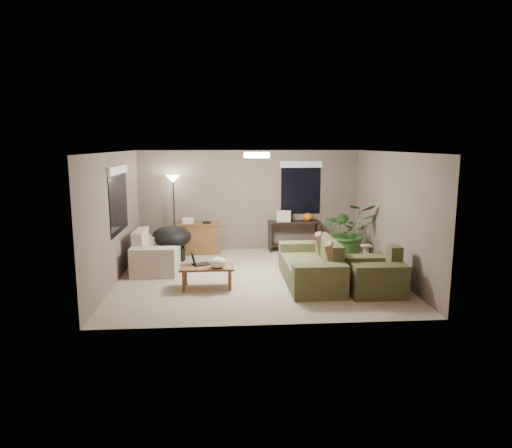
{
  "coord_description": "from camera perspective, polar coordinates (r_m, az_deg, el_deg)",
  "views": [
    {
      "loc": [
        -0.67,
        -8.88,
        2.65
      ],
      "look_at": [
        0.0,
        0.2,
        1.05
      ],
      "focal_mm": 32.0,
      "sensor_mm": 36.0,
      "label": 1
    }
  ],
  "objects": [
    {
      "name": "main_sofa",
      "position": [
        8.92,
        7.03,
        -5.42
      ],
      "size": [
        0.95,
        2.2,
        0.85
      ],
      "color": "brown",
      "rests_on": "ground"
    },
    {
      "name": "papasan_chair",
      "position": [
        10.64,
        -10.5,
        -2.05
      ],
      "size": [
        1.19,
        1.19,
        0.8
      ],
      "color": "black",
      "rests_on": "ground"
    },
    {
      "name": "loveseat",
      "position": [
        10.03,
        -12.45,
        -3.84
      ],
      "size": [
        0.9,
        1.6,
        0.85
      ],
      "color": "beige",
      "rests_on": "ground"
    },
    {
      "name": "houseplant",
      "position": [
        10.7,
        11.39,
        -1.69
      ],
      "size": [
        1.21,
        1.35,
        1.05
      ],
      "primitive_type": "imported",
      "color": "#2D5923",
      "rests_on": "ground"
    },
    {
      "name": "desk",
      "position": [
        11.27,
        -7.15,
        -1.75
      ],
      "size": [
        1.1,
        0.5,
        0.75
      ],
      "color": "brown",
      "rests_on": "ground"
    },
    {
      "name": "pumpkin",
      "position": [
        11.48,
        6.49,
        0.88
      ],
      "size": [
        0.25,
        0.25,
        0.2
      ],
      "primitive_type": "ellipsoid",
      "rotation": [
        0.0,
        0.0,
        0.02
      ],
      "color": "orange",
      "rests_on": "console_table"
    },
    {
      "name": "laptop",
      "position": [
        8.63,
        -7.25,
        -4.69
      ],
      "size": [
        0.41,
        0.34,
        0.24
      ],
      "color": "black",
      "rests_on": "coffee_table"
    },
    {
      "name": "cat_scratching_post",
      "position": [
        10.2,
        13.55,
        -4.13
      ],
      "size": [
        0.32,
        0.32,
        0.5
      ],
      "color": "tan",
      "rests_on": "ground"
    },
    {
      "name": "coffee_table",
      "position": [
        8.56,
        -6.13,
        -5.63
      ],
      "size": [
        1.0,
        0.55,
        0.42
      ],
      "color": "brown",
      "rests_on": "ground"
    },
    {
      "name": "window_left",
      "position": [
        9.45,
        -16.82,
        4.28
      ],
      "size": [
        0.05,
        1.56,
        1.33
      ],
      "color": "black",
      "rests_on": "room_shell"
    },
    {
      "name": "ceiling_fixture",
      "position": [
        8.91,
        0.1,
        8.61
      ],
      "size": [
        0.5,
        0.5,
        0.1
      ],
      "primitive_type": "cylinder",
      "color": "white",
      "rests_on": "room_shell"
    },
    {
      "name": "console_table",
      "position": [
        11.49,
        4.73,
        -1.17
      ],
      "size": [
        1.3,
        0.4,
        0.75
      ],
      "color": "black",
      "rests_on": "ground"
    },
    {
      "name": "cardboard_box",
      "position": [
        11.38,
        3.52,
        0.99
      ],
      "size": [
        0.39,
        0.32,
        0.26
      ],
      "primitive_type": "cube",
      "rotation": [
        0.0,
        0.0,
        -0.19
      ],
      "color": "beige",
      "rests_on": "console_table"
    },
    {
      "name": "armchair",
      "position": [
        8.54,
        14.61,
        -6.35
      ],
      "size": [
        0.95,
        1.0,
        0.85
      ],
      "color": "#454429",
      "rests_on": "ground"
    },
    {
      "name": "throw_pillows",
      "position": [
        8.89,
        8.7,
        -3.16
      ],
      "size": [
        0.34,
        1.39,
        0.47
      ],
      "color": "#8C7251",
      "rests_on": "main_sofa"
    },
    {
      "name": "room_shell",
      "position": [
        9.02,
        0.09,
        1.03
      ],
      "size": [
        5.5,
        5.5,
        5.5
      ],
      "color": "tan",
      "rests_on": "ground"
    },
    {
      "name": "floor_lamp",
      "position": [
        11.17,
        -10.3,
        4.4
      ],
      "size": [
        0.32,
        0.32,
        1.91
      ],
      "color": "black",
      "rests_on": "ground"
    },
    {
      "name": "desk_papers",
      "position": [
        11.19,
        -8.0,
        0.36
      ],
      "size": [
        0.68,
        0.28,
        0.12
      ],
      "color": "silver",
      "rests_on": "desk"
    },
    {
      "name": "plastic_bag",
      "position": [
        8.36,
        -4.81,
        -4.82
      ],
      "size": [
        0.32,
        0.29,
        0.2
      ],
      "primitive_type": "ellipsoid",
      "rotation": [
        0.0,
        0.0,
        -0.12
      ],
      "color": "white",
      "rests_on": "coffee_table"
    },
    {
      "name": "window_back",
      "position": [
        11.56,
        5.64,
        5.64
      ],
      "size": [
        1.06,
        0.05,
        1.33
      ],
      "color": "black",
      "rests_on": "room_shell"
    }
  ]
}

